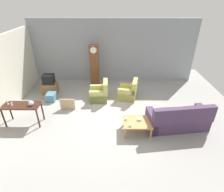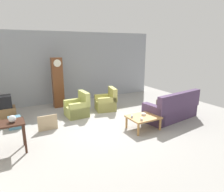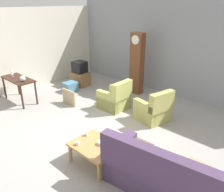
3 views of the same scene
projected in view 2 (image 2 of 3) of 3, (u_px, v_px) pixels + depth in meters
The scene contains 15 objects.
ground_plane at pixel (108, 125), 6.75m from camera, with size 10.40×10.40×0.00m, color #999691.
garage_door_wall at pixel (73, 67), 9.41m from camera, with size 8.40×0.16×3.20m, color gray.
couch_floral at pixel (172, 110), 7.22m from camera, with size 2.20×1.15×1.04m.
armchair_olive_near at pixel (78, 108), 7.55m from camera, with size 0.81×0.78×0.92m.
armchair_olive_far at pixel (106, 103), 8.28m from camera, with size 0.93×0.91×0.92m.
coffee_table_wood at pixel (143, 118), 6.37m from camera, with size 0.96×0.76×0.43m.
grandfather_clock at pixel (58, 83), 8.47m from camera, with size 0.44×0.30×2.12m.
tv_stand_cabinet at pixel (6, 115), 6.98m from camera, with size 0.68×0.52×0.52m, color brown.
tv_crt at pixel (4, 102), 6.86m from camera, with size 0.48×0.44×0.42m, color black.
framed_picture_leaning at pixel (48, 123), 6.31m from camera, with size 0.60×0.05×0.49m, color tan.
storage_box_blue at pixel (15, 122), 6.54m from camera, with size 0.39×0.47×0.34m, color teal.
glass_dome_cloche at pixel (12, 119), 4.88m from camera, with size 0.18×0.18×0.18m, color silver.
cup_white_porcelain at pixel (142, 119), 6.01m from camera, with size 0.08×0.08×0.08m, color white.
cup_blue_rimmed at pixel (132, 116), 6.24m from camera, with size 0.07×0.07×0.08m, color silver.
bowl_white_stacked at pixel (144, 114), 6.45m from camera, with size 0.14×0.14×0.07m, color white.
Camera 2 is at (-2.90, -5.59, 2.64)m, focal length 32.13 mm.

